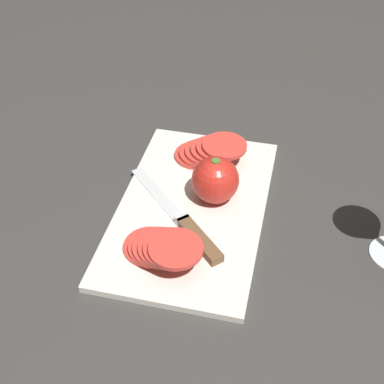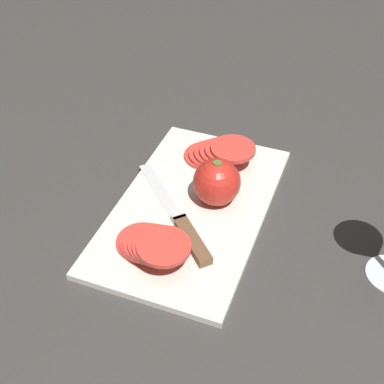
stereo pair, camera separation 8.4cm
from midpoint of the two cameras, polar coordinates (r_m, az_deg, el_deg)
name	(u,v)px [view 1 (the left image)]	position (r m, az deg, el deg)	size (l,w,h in m)	color
ground_plane	(190,177)	(0.93, -2.78, 1.45)	(3.00, 3.00, 0.00)	#383533
cutting_board	(192,208)	(0.87, -2.78, -1.89)	(0.39, 0.23, 0.01)	silver
whole_tomato	(215,180)	(0.85, -0.32, 1.18)	(0.08, 0.08, 0.08)	red
knife	(191,230)	(0.81, -3.09, -4.24)	(0.20, 0.19, 0.01)	silver
tomato_slice_stack_near	(210,151)	(0.94, -0.67, 4.35)	(0.08, 0.13, 0.04)	#D63D33
tomato_slice_stack_far	(162,248)	(0.77, -6.33, -6.06)	(0.10, 0.13, 0.04)	#D63D33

